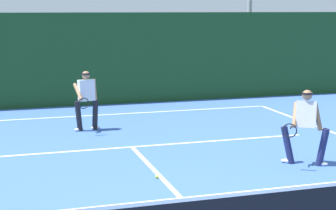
{
  "coord_description": "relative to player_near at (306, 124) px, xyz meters",
  "views": [
    {
      "loc": [
        -2.85,
        -6.01,
        3.24
      ],
      "look_at": [
        0.84,
        6.25,
        1.0
      ],
      "focal_mm": 58.94,
      "sensor_mm": 36.0,
      "label": 1
    }
  ],
  "objects": [
    {
      "name": "back_fence_windscreen",
      "position": [
        -3.14,
        8.59,
        0.69
      ],
      "size": [
        23.83,
        0.12,
        3.12
      ],
      "primitive_type": "cube",
      "color": "#193F1D",
      "rests_on": "ground_plane"
    },
    {
      "name": "player_near",
      "position": [
        0.0,
        0.0,
        0.0
      ],
      "size": [
        1.13,
        0.79,
        1.59
      ],
      "rotation": [
        0.0,
        0.0,
        2.55
      ],
      "color": "#1E234C",
      "rests_on": "ground_plane"
    },
    {
      "name": "tennis_ball",
      "position": [
        -3.23,
        -0.04,
        -0.84
      ],
      "size": [
        0.07,
        0.07,
        0.07
      ],
      "primitive_type": "sphere",
      "color": "#D1E033",
      "rests_on": "ground_plane"
    },
    {
      "name": "court_line_centre",
      "position": [
        -3.14,
        -0.72,
        -0.87
      ],
      "size": [
        0.1,
        6.4,
        0.01
      ],
      "primitive_type": "cube",
      "color": "white",
      "rests_on": "ground_plane"
    },
    {
      "name": "player_far",
      "position": [
        -3.88,
        4.64,
        0.01
      ],
      "size": [
        0.73,
        0.92,
        1.61
      ],
      "rotation": [
        0.0,
        0.0,
        3.32
      ],
      "color": "black",
      "rests_on": "ground_plane"
    },
    {
      "name": "court_line_baseline_far",
      "position": [
        -3.14,
        6.68,
        -0.87
      ],
      "size": [
        10.94,
        0.1,
        0.01
      ],
      "primitive_type": "cube",
      "color": "white",
      "rests_on": "ground_plane"
    },
    {
      "name": "court_line_service",
      "position": [
        -3.14,
        2.5,
        -0.87
      ],
      "size": [
        8.92,
        0.1,
        0.01
      ],
      "primitive_type": "cube",
      "color": "white",
      "rests_on": "ground_plane"
    }
  ]
}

